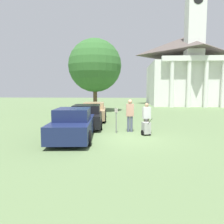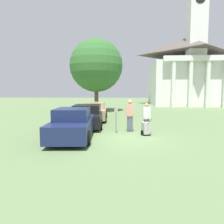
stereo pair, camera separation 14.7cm
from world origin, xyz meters
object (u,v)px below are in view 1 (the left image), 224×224
(parking_meter, at_px, (116,116))
(equipment_cart, at_px, (146,128))
(person_worker, at_px, (130,113))
(parked_car_tan, at_px, (94,111))
(person_supervisor, at_px, (147,116))
(parked_car_black, at_px, (87,116))
(church, at_px, (186,68))
(parked_car_navy, at_px, (74,124))

(parking_meter, distance_m, equipment_cart, 1.74)
(person_worker, bearing_deg, parked_car_tan, -64.02)
(person_worker, distance_m, person_supervisor, 0.96)
(parked_car_black, relative_size, parked_car_tan, 1.00)
(person_worker, height_order, church, church)
(parked_car_black, relative_size, parking_meter, 3.82)
(church, bearing_deg, equipment_cart, -108.62)
(parked_car_navy, bearing_deg, parked_car_black, 84.95)
(parked_car_tan, xyz_separation_m, church, (12.30, 19.87, 5.35))
(parked_car_black, distance_m, equipment_cart, 4.55)
(parked_car_navy, relative_size, person_supervisor, 2.98)
(parking_meter, height_order, church, church)
(parked_car_black, xyz_separation_m, person_supervisor, (3.67, -2.15, 0.28))
(parked_car_black, bearing_deg, parking_meter, -54.16)
(parked_car_tan, xyz_separation_m, parking_meter, (2.02, -5.53, 0.28))
(person_worker, bearing_deg, parked_car_navy, 31.25)
(parked_car_black, relative_size, person_worker, 2.83)
(parked_car_black, xyz_separation_m, parking_meter, (2.02, -2.33, 0.29))
(parking_meter, xyz_separation_m, equipment_cart, (1.59, -0.43, -0.56))
(parked_car_navy, xyz_separation_m, person_worker, (2.77, 1.88, 0.37))
(parked_car_black, bearing_deg, person_worker, -38.76)
(person_supervisor, bearing_deg, parking_meter, -10.39)
(parked_car_navy, xyz_separation_m, equipment_cart, (3.60, 0.96, -0.29))
(parked_car_black, relative_size, church, 0.22)
(parked_car_navy, xyz_separation_m, church, (12.30, 26.79, 5.33))
(parked_car_black, distance_m, person_worker, 3.36)
(parked_car_tan, relative_size, person_worker, 2.83)
(parked_car_navy, height_order, equipment_cart, parked_car_navy)
(parked_car_black, bearing_deg, church, 56.87)
(parking_meter, relative_size, church, 0.06)
(parking_meter, xyz_separation_m, church, (10.28, 25.39, 5.06))
(parked_car_navy, distance_m, church, 29.95)
(equipment_cart, bearing_deg, parking_meter, 147.47)
(parking_meter, height_order, person_supervisor, person_supervisor)
(parked_car_black, bearing_deg, person_supervisor, -35.40)
(person_supervisor, distance_m, equipment_cart, 0.83)
(parked_car_tan, xyz_separation_m, equipment_cart, (3.60, -5.96, -0.27))
(parked_car_tan, height_order, person_supervisor, person_supervisor)
(parked_car_navy, relative_size, parked_car_black, 0.95)
(person_supervisor, relative_size, church, 0.07)
(equipment_cart, xyz_separation_m, church, (8.70, 25.82, 5.62))
(equipment_cart, distance_m, church, 27.82)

